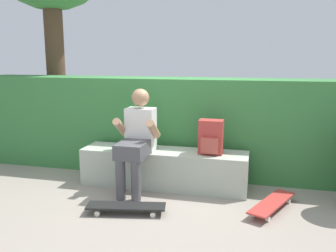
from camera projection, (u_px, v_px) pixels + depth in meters
name	position (u px, v px, depth m)	size (l,w,h in m)	color
ground_plane	(158.00, 194.00, 4.16)	(24.00, 24.00, 0.00)	gray
bench_main	(164.00, 168.00, 4.39)	(2.03, 0.47, 0.45)	#AAB5A1
person_skater	(137.00, 137.00, 4.17)	(0.49, 0.62, 1.20)	white
skateboard_near_person	(126.00, 206.00, 3.63)	(0.82, 0.35, 0.09)	black
skateboard_beside_bench	(272.00, 203.00, 3.71)	(0.51, 0.81, 0.09)	#BC3833
backpack_on_bench	(211.00, 138.00, 4.16)	(0.28, 0.23, 0.40)	#B23833
hedge_row	(192.00, 126.00, 4.85)	(6.28, 0.64, 1.29)	#36783B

